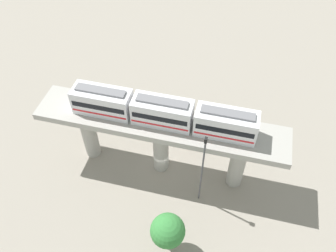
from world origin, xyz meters
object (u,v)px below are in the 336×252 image
(parked_car_silver, at_px, (152,123))
(signal_post, at_px, (202,168))
(parked_car_red, at_px, (198,132))
(tree_near_viaduct, at_px, (168,231))
(train, at_px, (162,112))

(parked_car_silver, relative_size, signal_post, 0.40)
(parked_car_red, distance_m, tree_near_viaduct, 17.03)
(train, relative_size, parked_car_red, 4.56)
(parked_car_silver, height_order, tree_near_viaduct, tree_near_viaduct)
(parked_car_silver, xyz_separation_m, parked_car_red, (0.05, 6.54, 0.00))
(parked_car_silver, bearing_deg, parked_car_red, 100.15)
(signal_post, bearing_deg, tree_near_viaduct, -16.97)
(tree_near_viaduct, distance_m, signal_post, 7.55)
(train, xyz_separation_m, tree_near_viaduct, (10.35, 3.21, -6.07))
(train, distance_m, signal_post, 7.50)
(parked_car_silver, height_order, parked_car_red, same)
(parked_car_red, relative_size, signal_post, 0.40)
(train, height_order, tree_near_viaduct, train)
(train, relative_size, parked_car_silver, 4.60)
(parked_car_silver, bearing_deg, tree_near_viaduct, 31.67)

